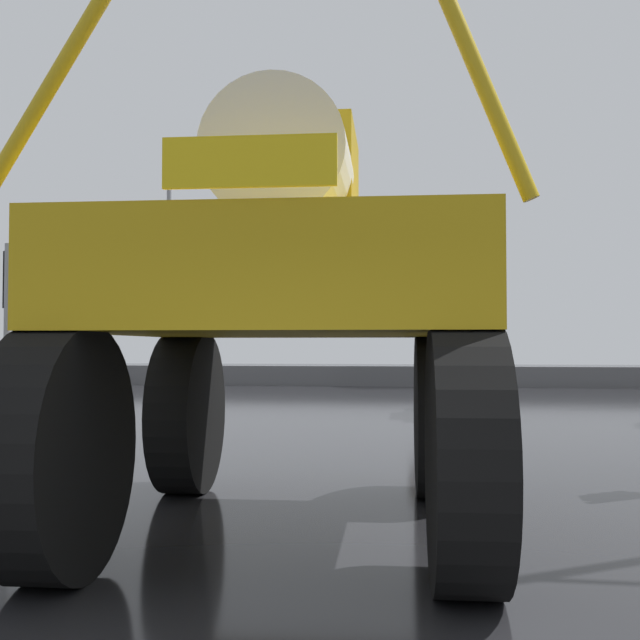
# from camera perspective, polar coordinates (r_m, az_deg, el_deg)

# --- Properties ---
(ground_plane) EXTENTS (120.00, 120.00, 0.00)m
(ground_plane) POSITION_cam_1_polar(r_m,az_deg,el_deg) (20.43, 5.92, -6.94)
(ground_plane) COLOR black
(oversize_sprayer) EXTENTS (4.17, 5.62, 4.72)m
(oversize_sprayer) POSITION_cam_1_polar(r_m,az_deg,el_deg) (7.41, -2.21, 0.67)
(oversize_sprayer) COLOR black
(oversize_sprayer) RESTS_ON ground
(sedan_ahead) EXTENTS (1.96, 4.14, 1.52)m
(sedan_ahead) POSITION_cam_1_polar(r_m,az_deg,el_deg) (20.37, 10.23, -4.92)
(sedan_ahead) COLOR #B7B7BF
(sedan_ahead) RESTS_ON ground
(traffic_signal_near_left) EXTENTS (0.24, 0.54, 3.26)m
(traffic_signal_near_left) POSITION_cam_1_polar(r_m,az_deg,el_deg) (12.20, -21.75, 1.04)
(traffic_signal_near_left) COLOR gray
(traffic_signal_near_left) RESTS_ON ground
(streetlight_far_left) EXTENTS (1.74, 0.24, 9.06)m
(streetlight_far_left) POSITION_cam_1_polar(r_m,az_deg,el_deg) (28.20, -10.93, 4.55)
(streetlight_far_left) COLOR gray
(streetlight_far_left) RESTS_ON ground
(bare_tree_far_center) EXTENTS (4.19, 4.19, 6.45)m
(bare_tree_far_center) POSITION_cam_1_polar(r_m,az_deg,el_deg) (36.54, 9.74, 2.54)
(bare_tree_far_center) COLOR #473828
(bare_tree_far_center) RESTS_ON ground
(roadside_barrier) EXTENTS (28.57, 0.24, 0.90)m
(roadside_barrier) POSITION_cam_1_polar(r_m,az_deg,el_deg) (34.54, 6.82, -4.18)
(roadside_barrier) COLOR #59595B
(roadside_barrier) RESTS_ON ground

